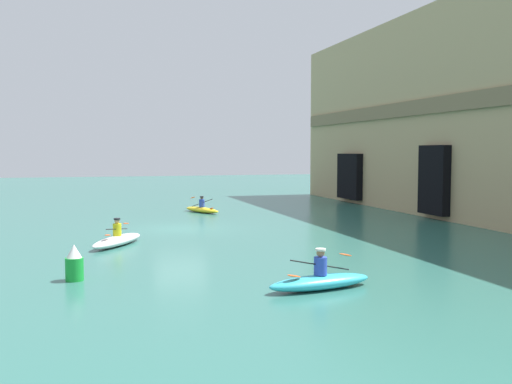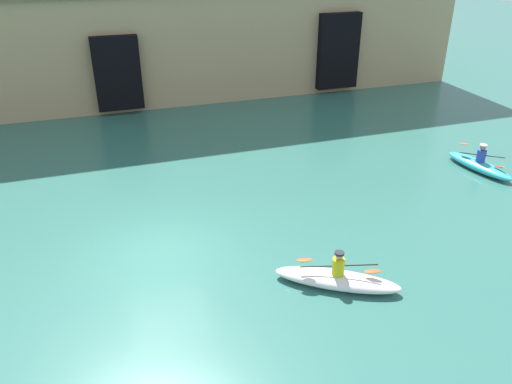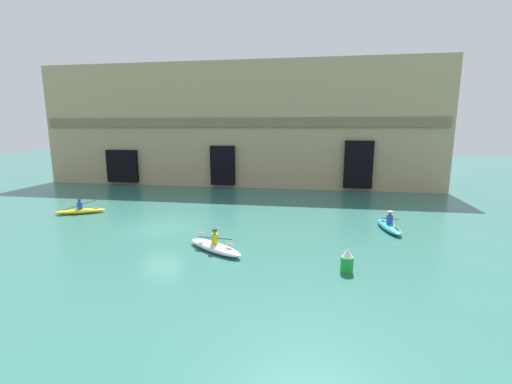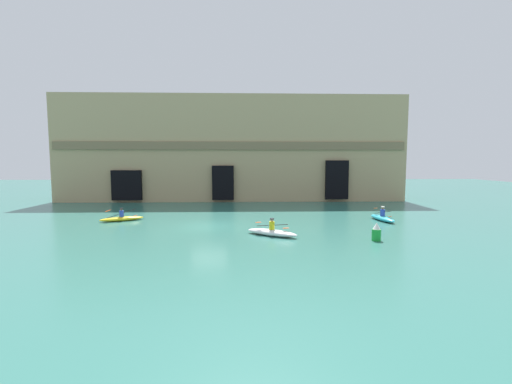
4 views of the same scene
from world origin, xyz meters
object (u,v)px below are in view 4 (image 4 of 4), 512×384
kayak_white (272,232)px  marker_buoy (376,232)px  kayak_yellow (122,218)px  kayak_cyan (382,218)px

kayak_white → marker_buoy: size_ratio=3.11×
kayak_yellow → kayak_white: size_ratio=0.96×
kayak_cyan → marker_buoy: size_ratio=2.99×
kayak_white → kayak_cyan: bearing=61.8°
kayak_cyan → marker_buoy: 7.11m
kayak_cyan → kayak_white: kayak_cyan is taller
kayak_cyan → marker_buoy: kayak_cyan is taller
marker_buoy → kayak_white: bearing=166.1°
kayak_yellow → marker_buoy: marker_buoy is taller
kayak_cyan → marker_buoy: (-2.99, -6.44, 0.25)m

